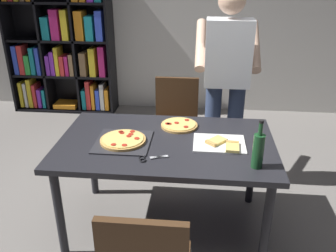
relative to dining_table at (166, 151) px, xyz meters
name	(u,v)px	position (x,y,z in m)	size (l,w,h in m)	color
ground_plane	(166,225)	(0.00, 0.00, -0.67)	(12.00, 12.00, 0.00)	gray
back_wall	(186,6)	(0.00, 2.60, 0.73)	(6.40, 0.10, 2.80)	silver
dining_table	(166,151)	(0.00, 0.00, 0.00)	(1.53, 0.93, 0.75)	#232328
chair_far_side	(176,119)	(0.00, 0.95, -0.16)	(0.42, 0.42, 0.90)	#472D19
bookshelf	(62,43)	(-1.63, 2.37, 0.26)	(1.40, 0.35, 1.95)	black
person_serving_pizza	(226,79)	(0.45, 0.73, 0.33)	(0.55, 0.54, 1.75)	#38476B
pepperoni_pizza_on_tray	(123,140)	(-0.30, -0.05, 0.09)	(0.38, 0.38, 0.04)	#2D2D33
pizza_slices_on_towel	(221,143)	(0.39, -0.02, 0.09)	(0.36, 0.28, 0.03)	white
wine_bottle	(258,150)	(0.59, -0.30, 0.20)	(0.07, 0.07, 0.32)	#194723
kitchen_scissors	(148,158)	(-0.09, -0.26, 0.08)	(0.20, 0.11, 0.01)	silver
second_pizza_plain	(179,125)	(0.08, 0.26, 0.09)	(0.28, 0.28, 0.03)	tan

